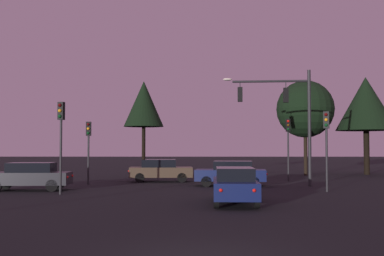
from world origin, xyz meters
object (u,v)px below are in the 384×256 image
(traffic_light_corner_left, at_px, (288,137))
(traffic_light_far_side, at_px, (88,140))
(car_nearside_lane, at_px, (235,185))
(tree_left_far, at_px, (366,104))
(traffic_light_corner_right, at_px, (326,135))
(traffic_signal_mast_arm, at_px, (286,108))
(car_far_lane, at_px, (160,170))
(car_crossing_right, at_px, (231,173))
(tree_center_horizon, at_px, (144,104))
(tree_behind_sign, at_px, (305,109))
(traffic_light_median, at_px, (61,129))
(car_crossing_left, at_px, (29,176))

(traffic_light_corner_left, height_order, traffic_light_far_side, traffic_light_corner_left)
(car_nearside_lane, bearing_deg, traffic_light_far_side, 129.62)
(traffic_light_corner_left, distance_m, tree_left_far, 11.70)
(traffic_light_corner_right, distance_m, car_nearside_lane, 7.86)
(traffic_signal_mast_arm, relative_size, car_far_lane, 1.59)
(traffic_light_corner_left, height_order, car_crossing_right, traffic_light_corner_left)
(tree_center_horizon, bearing_deg, car_crossing_right, -52.95)
(traffic_light_corner_right, relative_size, car_nearside_lane, 0.93)
(traffic_signal_mast_arm, xyz_separation_m, tree_behind_sign, (3.74, 11.09, 0.84))
(traffic_signal_mast_arm, distance_m, traffic_light_corner_right, 4.23)
(traffic_light_far_side, height_order, tree_left_far, tree_left_far)
(traffic_light_median, relative_size, tree_behind_sign, 0.58)
(traffic_light_median, xyz_separation_m, tree_left_far, (21.53, 17.30, 2.83))
(traffic_signal_mast_arm, height_order, car_crossing_left, traffic_signal_mast_arm)
(car_crossing_left, height_order, tree_left_far, tree_left_far)
(car_crossing_left, relative_size, tree_center_horizon, 0.61)
(traffic_signal_mast_arm, xyz_separation_m, tree_left_far, (9.26, 12.23, 1.38))
(car_crossing_right, bearing_deg, tree_behind_sign, 56.98)
(car_crossing_right, bearing_deg, traffic_light_median, -149.46)
(traffic_light_corner_left, relative_size, traffic_light_far_side, 1.09)
(traffic_light_corner_left, xyz_separation_m, car_crossing_right, (-4.34, -4.30, -2.29))
(tree_center_horizon, bearing_deg, car_nearside_lane, -71.72)
(car_crossing_right, relative_size, car_far_lane, 1.01)
(traffic_light_corner_left, distance_m, car_nearside_lane, 14.47)
(car_nearside_lane, xyz_separation_m, car_far_lane, (-4.07, 12.67, -0.00))
(car_nearside_lane, xyz_separation_m, tree_behind_sign, (7.59, 20.01, 4.77))
(car_crossing_left, xyz_separation_m, car_crossing_right, (11.28, 3.08, 0.00))
(tree_center_horizon, bearing_deg, traffic_signal_mast_arm, -41.62)
(traffic_light_corner_right, distance_m, tree_center_horizon, 16.65)
(tree_left_far, bearing_deg, traffic_light_corner_right, -116.22)
(tree_left_far, bearing_deg, tree_behind_sign, -168.29)
(car_nearside_lane, height_order, tree_center_horizon, tree_center_horizon)
(traffic_light_corner_left, relative_size, car_crossing_left, 0.95)
(tree_behind_sign, distance_m, tree_left_far, 5.67)
(traffic_light_far_side, height_order, car_crossing_right, traffic_light_far_side)
(traffic_signal_mast_arm, xyz_separation_m, car_nearside_lane, (-3.84, -8.92, -3.93))
(tree_behind_sign, bearing_deg, traffic_signal_mast_arm, -108.65)
(traffic_light_corner_left, distance_m, car_crossing_right, 6.53)
(traffic_light_median, bearing_deg, tree_left_far, 38.77)
(traffic_light_corner_right, relative_size, car_far_lane, 0.96)
(car_far_lane, bearing_deg, tree_center_horizon, 109.55)
(traffic_light_corner_right, bearing_deg, tree_center_horizon, 132.45)
(traffic_light_corner_left, bearing_deg, car_nearside_lane, -109.86)
(car_nearside_lane, distance_m, car_crossing_left, 12.35)
(tree_behind_sign, bearing_deg, tree_left_far, 11.71)
(traffic_light_median, bearing_deg, traffic_light_corner_left, 35.81)
(traffic_light_median, xyz_separation_m, car_nearside_lane, (8.43, -3.86, -2.48))
(car_crossing_left, distance_m, car_crossing_right, 11.70)
(tree_behind_sign, bearing_deg, traffic_light_corner_right, -98.79)
(car_crossing_left, relative_size, tree_behind_sign, 0.58)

